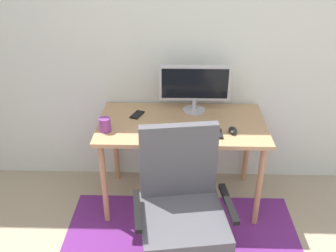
{
  "coord_description": "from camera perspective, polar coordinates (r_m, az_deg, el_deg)",
  "views": [
    {
      "loc": [
        -0.08,
        -0.79,
        2.08
      ],
      "look_at": [
        -0.15,
        1.53,
        0.83
      ],
      "focal_mm": 40.71,
      "sensor_mm": 36.0,
      "label": 1
    }
  ],
  "objects": [
    {
      "name": "office_chair",
      "position": [
        2.49,
        2.03,
        -13.38
      ],
      "size": [
        0.64,
        0.59,
        1.0
      ],
      "rotation": [
        0.0,
        0.0,
        0.15
      ],
      "color": "slate",
      "rests_on": "ground"
    },
    {
      "name": "monitor",
      "position": [
        3.0,
        4.02,
        6.15
      ],
      "size": [
        0.56,
        0.18,
        0.38
      ],
      "color": "#B2B2B7",
      "rests_on": "desk"
    },
    {
      "name": "wall_back",
      "position": [
        3.09,
        3.2,
        13.57
      ],
      "size": [
        6.0,
        0.1,
        2.6
      ],
      "primitive_type": "cube",
      "color": "silver",
      "rests_on": "ground"
    },
    {
      "name": "keyboard",
      "position": [
        2.74,
        3.65,
        -1.1
      ],
      "size": [
        0.43,
        0.13,
        0.02
      ],
      "primitive_type": "cube",
      "color": "black",
      "rests_on": "desk"
    },
    {
      "name": "cell_phone",
      "position": [
        3.02,
        -4.63,
        1.7
      ],
      "size": [
        0.11,
        0.16,
        0.01
      ],
      "primitive_type": "cube",
      "rotation": [
        0.0,
        0.0,
        -0.37
      ],
      "color": "black",
      "rests_on": "desk"
    },
    {
      "name": "desk",
      "position": [
        2.95,
        2.08,
        -0.77
      ],
      "size": [
        1.28,
        0.69,
        0.73
      ],
      "color": "tan",
      "rests_on": "ground"
    },
    {
      "name": "coffee_cup",
      "position": [
        2.8,
        -9.41,
        0.19
      ],
      "size": [
        0.08,
        0.08,
        0.1
      ],
      "primitive_type": "cylinder",
      "color": "#7D338A",
      "rests_on": "desk"
    },
    {
      "name": "computer_mouse",
      "position": [
        2.8,
        9.68,
        -0.65
      ],
      "size": [
        0.06,
        0.1,
        0.03
      ],
      "primitive_type": "ellipsoid",
      "color": "black",
      "rests_on": "desk"
    }
  ]
}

